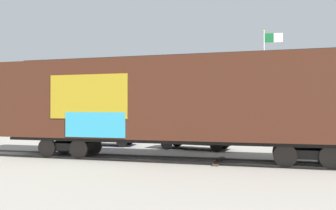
% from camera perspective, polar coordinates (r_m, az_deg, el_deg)
% --- Properties ---
extents(ground_plane, '(260.00, 260.00, 0.00)m').
position_cam_1_polar(ground_plane, '(16.37, -2.71, -8.81)').
color(ground_plane, gray).
extents(track, '(60.02, 3.81, 0.08)m').
position_cam_1_polar(track, '(15.90, 4.41, -8.91)').
color(track, '#4C4742').
rests_on(track, ground_plane).
extents(freight_car, '(17.00, 3.58, 4.79)m').
position_cam_1_polar(freight_car, '(15.91, 1.55, 0.74)').
color(freight_car, '#472316').
rests_on(freight_car, ground_plane).
extents(flagpole, '(1.55, 0.25, 8.62)m').
position_cam_1_polar(flagpole, '(29.17, 15.81, 5.52)').
color(flagpole, silver).
rests_on(flagpole, ground_plane).
extents(hillside, '(137.65, 32.46, 13.46)m').
position_cam_1_polar(hillside, '(78.97, 10.36, 0.89)').
color(hillside, gray).
rests_on(hillside, ground_plane).
extents(parked_car_blue, '(4.65, 2.20, 1.63)m').
position_cam_1_polar(parked_car_blue, '(22.83, -10.75, -4.39)').
color(parked_car_blue, navy).
rests_on(parked_car_blue, ground_plane).
extents(parked_car_black, '(4.55, 2.44, 1.55)m').
position_cam_1_polar(parked_car_black, '(20.45, 4.26, -4.90)').
color(parked_car_black, black).
rests_on(parked_car_black, ground_plane).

